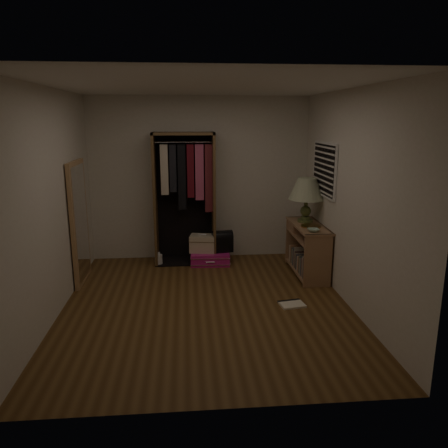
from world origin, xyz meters
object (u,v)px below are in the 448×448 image
at_px(open_wardrobe, 186,187).
at_px(table_lamp, 307,190).
at_px(console_bookshelf, 307,247).
at_px(train_case, 203,243).
at_px(pink_suitcase, 210,258).
at_px(white_jug, 159,260).
at_px(black_bag, 222,241).
at_px(floor_mirror, 79,223).

relative_size(open_wardrobe, table_lamp, 3.12).
bearing_deg(console_bookshelf, train_case, 158.33).
relative_size(pink_suitcase, white_jug, 3.08).
bearing_deg(train_case, console_bookshelf, -11.24).
xyz_separation_m(open_wardrobe, white_jug, (-0.46, -0.17, -1.12)).
relative_size(train_case, white_jug, 2.13).
height_order(black_bag, white_jug, black_bag).
bearing_deg(floor_mirror, black_bag, 17.06).
bearing_deg(train_case, floor_mirror, -149.30).
bearing_deg(black_bag, pink_suitcase, 177.70).
bearing_deg(floor_mirror, console_bookshelf, 0.61).
height_order(open_wardrobe, black_bag, open_wardrobe).
bearing_deg(console_bookshelf, pink_suitcase, 158.03).
height_order(console_bookshelf, black_bag, console_bookshelf).
bearing_deg(black_bag, table_lamp, -29.05).
relative_size(floor_mirror, pink_suitcase, 2.66).
bearing_deg(train_case, black_bag, 8.15).
bearing_deg(white_jug, console_bookshelf, -14.32).
xyz_separation_m(console_bookshelf, open_wardrobe, (-1.76, 0.74, 0.81)).
bearing_deg(table_lamp, train_case, 163.76).
distance_m(console_bookshelf, white_jug, 2.31).
height_order(pink_suitcase, white_jug, white_jug).
bearing_deg(open_wardrobe, console_bookshelf, -22.74).
height_order(console_bookshelf, train_case, console_bookshelf).
xyz_separation_m(floor_mirror, table_lamp, (3.24, 0.19, 0.38)).
height_order(console_bookshelf, open_wardrobe, open_wardrobe).
height_order(floor_mirror, pink_suitcase, floor_mirror).
bearing_deg(pink_suitcase, floor_mirror, -159.64).
relative_size(console_bookshelf, pink_suitcase, 1.75).
relative_size(open_wardrobe, pink_suitcase, 3.21).
xyz_separation_m(table_lamp, white_jug, (-2.22, 0.41, -1.14)).
relative_size(pink_suitcase, black_bag, 1.86).
relative_size(console_bookshelf, table_lamp, 1.70).
distance_m(table_lamp, white_jug, 2.53).
distance_m(floor_mirror, black_bag, 2.18).
bearing_deg(black_bag, train_case, 168.26).
bearing_deg(black_bag, open_wardrobe, 155.63).
relative_size(black_bag, white_jug, 1.66).
xyz_separation_m(console_bookshelf, pink_suitcase, (-1.40, 0.57, -0.30)).
relative_size(pink_suitcase, table_lamp, 0.97).
bearing_deg(console_bookshelf, table_lamp, 88.92).
bearing_deg(pink_suitcase, open_wardrobe, 156.61).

